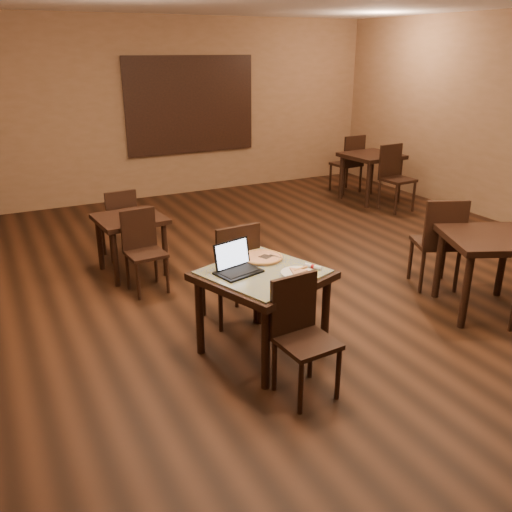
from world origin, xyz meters
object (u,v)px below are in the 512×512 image
pizza_pan (262,259)px  chair_main_near (301,330)px  tiled_table (263,282)px  other_table_c_chair_far (440,239)px  other_table_a_chair_near (394,174)px  laptop (235,264)px  other_table_a_chair_far (350,160)px  chair_main_far (233,268)px  other_table_b (130,226)px  other_table_b_chair_far (120,220)px  other_table_a (371,162)px  other_table_b_chair_near (143,246)px  other_table_c (490,249)px

pizza_pan → chair_main_near: bearing=-98.3°
tiled_table → other_table_c_chair_far: size_ratio=1.14×
pizza_pan → other_table_a_chair_near: (3.87, 2.77, -0.18)m
laptop → other_table_a_chair_far: (4.20, 4.12, -0.24)m
chair_main_far → other_table_b: (-0.52, 1.68, 0.00)m
laptop → other_table_b_chair_far: bearing=82.4°
tiled_table → other_table_a_chair_far: size_ratio=1.13×
pizza_pan → other_table_c_chair_far: other_table_c_chair_far is taller
other_table_a_chair_far → other_table_c_chair_far: size_ratio=1.01×
other_table_a → chair_main_near: bearing=-137.0°
chair_main_far → laptop: same height
pizza_pan → other_table_b_chair_far: 2.66m
tiled_table → other_table_b_chair_far: other_table_b_chair_far is taller
other_table_a_chair_far → other_table_b: 4.92m
laptop → other_table_b: size_ratio=0.51×
other_table_a_chair_near → other_table_b: bearing=-174.5°
other_table_b_chair_near → other_table_b_chair_far: 1.03m
other_table_b_chair_near → chair_main_far: bearing=-69.8°
pizza_pan → other_table_a_chair_far: other_table_a_chair_far is taller
pizza_pan → other_table_c: other_table_c is taller
other_table_b_chair_near → other_table_a_chair_near: bearing=11.0°
other_table_b → other_table_b_chair_far: (0.01, 0.52, -0.07)m
chair_main_far → other_table_c_chair_far: other_table_c_chair_far is taller
other_table_a_chair_near → other_table_c: other_table_a_chair_near is taller
tiled_table → other_table_b_chair_far: bearing=80.9°
pizza_pan → other_table_a_chair_far: 5.57m
tiled_table → pizza_pan: pizza_pan is taller
laptop → other_table_b: (-0.32, 2.18, -0.26)m
chair_main_far → other_table_a_chair_near: (3.98, 2.40, 0.02)m
chair_main_near → other_table_b_chair_far: bearing=94.2°
other_table_a_chair_far → other_table_c_chair_far: other_table_a_chair_far is taller
pizza_pan → other_table_b_chair_near: (-0.65, 1.53, -0.27)m
chair_main_far → other_table_a_chair_near: 4.65m
laptop → other_table_a: 5.47m
other_table_b_chair_far → pizza_pan: bearing=99.5°
laptop → other_table_c: size_ratio=0.36×
other_table_b_chair_far → other_table_c: size_ratio=0.79×
pizza_pan → other_table_c_chair_far: (2.18, 0.08, -0.19)m
pizza_pan → other_table_c_chair_far: 2.19m
chair_main_near → laptop: bearing=100.7°
laptop → other_table_a: (4.19, 3.52, -0.16)m
chair_main_near → chair_main_far: chair_main_far is taller
pizza_pan → other_table_b_chair_near: 1.68m
pizza_pan → other_table_c: (2.22, -0.53, -0.11)m
other_table_b_chair_far → other_table_c: bearing=128.3°
other_table_a → other_table_a_chair_near: bearing=-94.2°
laptop → other_table_c_chair_far: (2.50, 0.21, -0.25)m
laptop → other_table_a_chair_far: bearing=30.3°
chair_main_far → laptop: bearing=64.5°
pizza_pan → other_table_a_chair_far: size_ratio=0.32×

